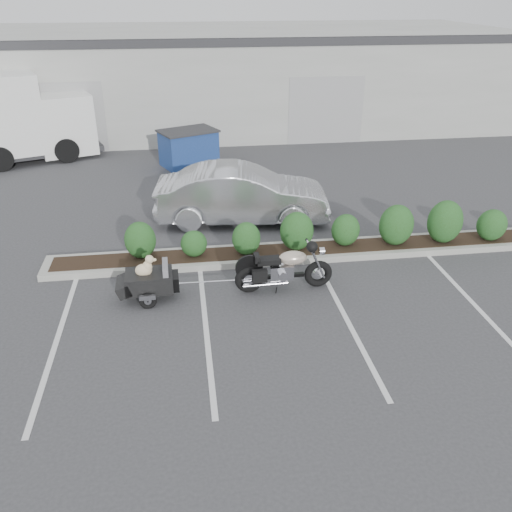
{
  "coord_description": "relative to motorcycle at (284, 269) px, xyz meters",
  "views": [
    {
      "loc": [
        -1.75,
        -9.06,
        5.77
      ],
      "look_at": [
        -0.36,
        0.82,
        0.75
      ],
      "focal_mm": 38.0,
      "sensor_mm": 36.0,
      "label": 1
    }
  ],
  "objects": [
    {
      "name": "ground",
      "position": [
        -0.21,
        -0.67,
        -0.48
      ],
      "size": [
        90.0,
        90.0,
        0.0
      ],
      "primitive_type": "plane",
      "color": "#38383A",
      "rests_on": "ground"
    },
    {
      "name": "building",
      "position": [
        -0.21,
        16.33,
        1.52
      ],
      "size": [
        26.0,
        10.0,
        4.0
      ],
      "primitive_type": "cube",
      "color": "#9EA099",
      "rests_on": "ground"
    },
    {
      "name": "pet_trailer",
      "position": [
        -2.78,
        0.02,
        -0.06
      ],
      "size": [
        1.66,
        0.92,
        0.99
      ],
      "rotation": [
        0.0,
        0.0,
        0.03
      ],
      "color": "black",
      "rests_on": "ground"
    },
    {
      "name": "sedan",
      "position": [
        -0.43,
        3.8,
        0.28
      ],
      "size": [
        4.72,
        2.09,
        1.51
      ],
      "primitive_type": "imported",
      "rotation": [
        0.0,
        0.0,
        1.46
      ],
      "color": "silver",
      "rests_on": "ground"
    },
    {
      "name": "planter_kerb",
      "position": [
        0.79,
        1.53,
        -0.4
      ],
      "size": [
        12.0,
        1.0,
        0.15
      ],
      "primitive_type": "cube",
      "color": "#9E9E93",
      "rests_on": "ground"
    },
    {
      "name": "dumpster",
      "position": [
        -1.7,
        9.09,
        0.16
      ],
      "size": [
        2.26,
        1.95,
        1.25
      ],
      "rotation": [
        0.0,
        0.0,
        0.41
      ],
      "color": "navy",
      "rests_on": "ground"
    },
    {
      "name": "motorcycle",
      "position": [
        0.0,
        0.0,
        0.0
      ],
      "size": [
        2.08,
        0.7,
        1.2
      ],
      "rotation": [
        0.0,
        0.0,
        0.03
      ],
      "color": "black",
      "rests_on": "ground"
    }
  ]
}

